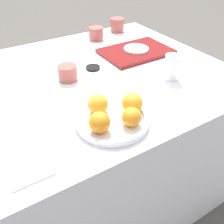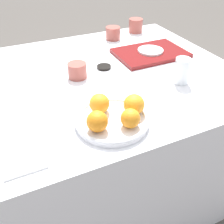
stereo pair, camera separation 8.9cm
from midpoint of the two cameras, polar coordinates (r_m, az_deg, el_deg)
ground_plane at (r=1.74m, az=0.91°, el=-14.29°), size 12.00×12.00×0.00m
table at (r=1.46m, az=1.05°, el=-4.76°), size 1.20×1.06×0.76m
fruit_platter at (r=0.92m, az=2.79°, el=-1.91°), size 0.26×0.26×0.03m
orange_0 at (r=0.93m, az=-0.00°, el=1.78°), size 0.07×0.07×0.07m
orange_1 at (r=0.87m, az=6.97°, el=-1.48°), size 0.07×0.07×0.07m
orange_2 at (r=0.93m, az=7.57°, el=1.51°), size 0.08×0.08×0.08m
orange_3 at (r=0.84m, az=-0.22°, el=-2.17°), size 0.07×0.07×0.07m
water_glass at (r=1.19m, az=17.09°, el=8.50°), size 0.07×0.07×0.11m
serving_tray at (r=1.45m, az=10.13°, el=12.47°), size 0.36×0.25×0.02m
side_plate at (r=1.44m, az=10.19°, el=13.01°), size 0.13×0.13×0.01m
cup_0 at (r=1.76m, az=6.71°, el=18.16°), size 0.09×0.09×0.08m
cup_1 at (r=1.20m, az=-5.45°, el=8.92°), size 0.09×0.09×0.07m
cup_2 at (r=1.63m, az=1.85°, el=16.73°), size 0.09×0.09×0.07m
napkin at (r=0.82m, az=-15.88°, el=-9.84°), size 0.12×0.13×0.01m
soy_dish at (r=1.29m, az=0.13°, el=9.71°), size 0.07×0.07×0.01m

